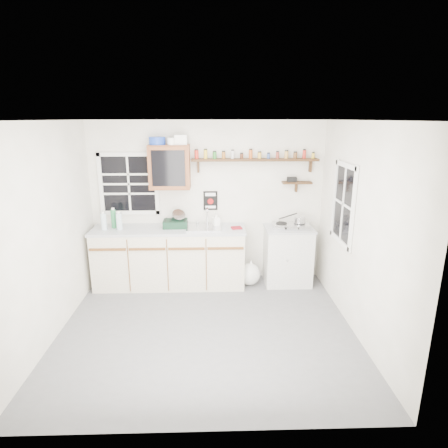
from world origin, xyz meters
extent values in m
cube|color=#59595B|center=(0.00, 0.00, -0.01)|extent=(3.60, 3.20, 0.02)
cube|color=white|center=(0.00, 0.00, 2.51)|extent=(3.60, 3.20, 0.02)
cube|color=beige|center=(-1.81, 0.00, 1.25)|extent=(0.02, 3.20, 2.50)
cube|color=beige|center=(1.81, 0.00, 1.25)|extent=(0.02, 3.20, 2.50)
cube|color=beige|center=(0.00, 1.61, 1.25)|extent=(3.60, 0.02, 2.50)
cube|color=beige|center=(0.00, -1.61, 1.25)|extent=(3.60, 0.02, 2.50)
cube|color=#BBB39B|center=(-0.58, 1.30, 0.44)|extent=(2.27, 0.60, 0.88)
cube|color=#A0A3A8|center=(-0.58, 1.30, 0.90)|extent=(2.31, 0.62, 0.04)
cube|color=brown|center=(-1.44, 0.99, 0.70)|extent=(0.53, 0.02, 0.03)
cube|color=brown|center=(-0.87, 0.99, 0.70)|extent=(0.53, 0.02, 0.03)
cube|color=brown|center=(-0.30, 0.99, 0.70)|extent=(0.53, 0.02, 0.03)
cube|color=brown|center=(0.27, 0.99, 0.70)|extent=(0.53, 0.02, 0.03)
cube|color=#B9B9B2|center=(1.25, 1.33, 0.44)|extent=(0.70, 0.55, 0.88)
cube|color=#A0A3A8|center=(1.25, 1.33, 0.90)|extent=(0.73, 0.57, 0.03)
cube|color=#B4B3B8|center=(-0.05, 1.30, 0.93)|extent=(0.52, 0.44, 0.03)
cylinder|color=#B4B3B8|center=(0.00, 1.46, 1.06)|extent=(0.02, 0.02, 0.28)
cylinder|color=#B4B3B8|center=(0.00, 1.40, 1.19)|extent=(0.02, 0.14, 0.02)
cube|color=brown|center=(-0.55, 1.45, 1.82)|extent=(0.60, 0.30, 0.65)
cube|color=black|center=(-0.55, 1.29, 1.82)|extent=(0.48, 0.02, 0.52)
cylinder|color=#1A3AA9|center=(-0.72, 1.45, 2.21)|extent=(0.24, 0.24, 0.11)
cube|color=white|center=(-0.37, 1.45, 2.22)|extent=(0.18, 0.15, 0.14)
cylinder|color=white|center=(-0.50, 1.40, 2.20)|extent=(0.12, 0.12, 0.10)
cube|color=black|center=(0.73, 1.51, 1.92)|extent=(1.91, 0.18, 0.04)
cube|color=black|center=(-0.13, 1.55, 1.82)|extent=(0.03, 0.10, 0.18)
cube|color=black|center=(1.58, 1.55, 1.82)|extent=(0.03, 0.10, 0.18)
cylinder|color=red|center=(-0.15, 1.51, 2.00)|extent=(0.06, 0.06, 0.13)
cylinder|color=black|center=(-0.15, 1.51, 2.07)|extent=(0.05, 0.05, 0.02)
cylinder|color=gold|center=(-0.02, 1.51, 2.00)|extent=(0.05, 0.05, 0.13)
cylinder|color=black|center=(-0.02, 1.51, 2.08)|extent=(0.05, 0.05, 0.02)
cylinder|color=#267226|center=(0.12, 1.51, 1.99)|extent=(0.06, 0.06, 0.10)
cylinder|color=black|center=(0.12, 1.51, 2.05)|extent=(0.05, 0.05, 0.02)
cylinder|color=#99591E|center=(0.25, 1.51, 1.99)|extent=(0.05, 0.05, 0.10)
cylinder|color=black|center=(0.25, 1.51, 2.05)|extent=(0.05, 0.05, 0.02)
cylinder|color=silver|center=(0.39, 1.51, 2.00)|extent=(0.05, 0.05, 0.12)
cylinder|color=black|center=(0.39, 1.51, 2.06)|extent=(0.04, 0.04, 0.02)
cylinder|color=#4C2614|center=(0.52, 1.51, 1.97)|extent=(0.05, 0.05, 0.07)
cylinder|color=black|center=(0.52, 1.51, 2.02)|extent=(0.04, 0.04, 0.02)
cylinder|color=#B24C19|center=(0.66, 1.51, 2.00)|extent=(0.06, 0.06, 0.13)
cylinder|color=black|center=(0.66, 1.51, 2.07)|extent=(0.05, 0.05, 0.02)
cylinder|color=gold|center=(0.79, 1.51, 1.98)|extent=(0.05, 0.05, 0.09)
cylinder|color=black|center=(0.79, 1.51, 2.04)|extent=(0.05, 0.05, 0.02)
cylinder|color=#334C8C|center=(0.93, 1.51, 1.97)|extent=(0.05, 0.05, 0.07)
cylinder|color=black|center=(0.93, 1.51, 2.02)|extent=(0.04, 0.04, 0.02)
cylinder|color=maroon|center=(1.06, 1.51, 1.99)|extent=(0.05, 0.05, 0.10)
cylinder|color=black|center=(1.06, 1.51, 2.04)|extent=(0.04, 0.04, 0.02)
cylinder|color=#BF8C3F|center=(1.20, 1.51, 1.99)|extent=(0.06, 0.06, 0.11)
cylinder|color=black|center=(1.20, 1.51, 2.05)|extent=(0.05, 0.05, 0.02)
cylinder|color=brown|center=(1.33, 1.51, 1.98)|extent=(0.06, 0.06, 0.09)
cylinder|color=black|center=(1.33, 1.51, 2.03)|extent=(0.05, 0.05, 0.02)
cylinder|color=red|center=(1.47, 1.51, 2.00)|extent=(0.05, 0.05, 0.12)
cylinder|color=black|center=(1.47, 1.51, 2.07)|extent=(0.05, 0.05, 0.02)
cylinder|color=gold|center=(1.60, 1.51, 1.98)|extent=(0.04, 0.04, 0.08)
cylinder|color=black|center=(1.60, 1.51, 2.03)|extent=(0.04, 0.04, 0.02)
cube|color=black|center=(1.38, 1.52, 1.57)|extent=(0.45, 0.15, 0.03)
cube|color=black|center=(1.38, 1.56, 1.49)|extent=(0.03, 0.08, 0.14)
cube|color=black|center=(1.30, 1.52, 1.62)|extent=(0.14, 0.10, 0.07)
cube|color=black|center=(0.05, 1.59, 1.28)|extent=(0.22, 0.01, 0.30)
cube|color=white|center=(0.05, 1.58, 1.38)|extent=(0.16, 0.00, 0.05)
cylinder|color=#A50C0C|center=(0.05, 1.58, 1.27)|extent=(0.09, 0.01, 0.09)
cube|color=white|center=(0.05, 1.58, 1.18)|extent=(0.16, 0.00, 0.04)
cube|color=black|center=(-1.20, 1.59, 1.55)|extent=(0.85, 0.02, 0.90)
cube|color=silver|center=(-1.20, 1.59, 1.55)|extent=(0.93, 0.03, 0.98)
cube|color=black|center=(1.79, 0.55, 1.45)|extent=(0.02, 0.70, 1.00)
cube|color=silver|center=(1.79, 0.55, 1.45)|extent=(0.03, 0.78, 1.08)
cylinder|color=silver|center=(-1.53, 1.26, 1.05)|extent=(0.08, 0.08, 0.25)
cylinder|color=white|center=(-1.53, 1.26, 1.19)|extent=(0.05, 0.05, 0.03)
cylinder|color=#287A45|center=(-1.41, 1.35, 1.06)|extent=(0.08, 0.08, 0.28)
cylinder|color=white|center=(-1.41, 1.35, 1.22)|extent=(0.04, 0.04, 0.03)
cylinder|color=silver|center=(-1.31, 1.26, 1.05)|extent=(0.09, 0.09, 0.25)
cylinder|color=white|center=(-1.31, 1.26, 1.19)|extent=(0.05, 0.05, 0.03)
cube|color=black|center=(-0.49, 1.37, 0.97)|extent=(0.37, 0.28, 0.11)
cylinder|color=#B4B3B8|center=(-0.44, 1.37, 1.08)|extent=(0.27, 0.29, 0.22)
imported|color=white|center=(0.14, 1.39, 1.02)|extent=(0.12, 0.13, 0.21)
cube|color=maroon|center=(0.44, 1.26, 0.93)|extent=(0.17, 0.16, 0.02)
cube|color=#B4B3B8|center=(1.27, 1.31, 0.94)|extent=(0.58, 0.35, 0.07)
cylinder|color=black|center=(1.13, 1.31, 0.98)|extent=(0.17, 0.17, 0.01)
cylinder|color=black|center=(1.40, 1.31, 0.98)|extent=(0.17, 0.17, 0.01)
cylinder|color=#B4B3B8|center=(1.40, 1.31, 1.03)|extent=(0.17, 0.17, 0.10)
cylinder|color=black|center=(1.24, 1.39, 1.07)|extent=(0.24, 0.25, 0.17)
ellipsoid|color=white|center=(0.65, 1.25, 0.18)|extent=(0.37, 0.34, 0.39)
cone|color=white|center=(0.67, 1.25, 0.36)|extent=(0.11, 0.11, 0.11)
camera|label=1|loc=(0.09, -4.14, 2.52)|focal=30.00mm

